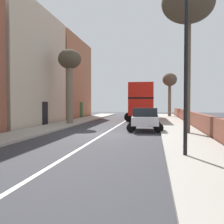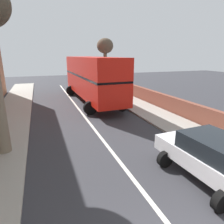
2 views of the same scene
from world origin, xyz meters
TOP-DOWN VIEW (x-y plane):
  - double_decker_bus at (1.70, 15.53)m, footprint 3.75×11.54m
  - parked_car_white_right_1 at (2.50, 2.53)m, footprint 2.60×4.09m
  - street_tree_right_3 at (5.27, 22.27)m, footprint 2.03×2.03m

SIDE VIEW (x-z plane):
  - parked_car_white_right_1 at x=2.50m, z-range 0.11..1.75m
  - double_decker_bus at x=1.70m, z-range 0.33..4.39m
  - street_tree_right_3 at x=5.27m, z-range 1.95..8.07m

